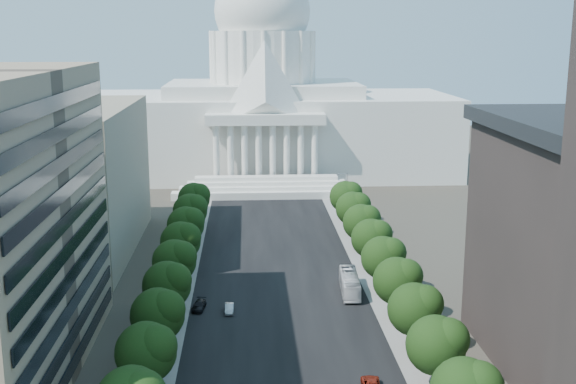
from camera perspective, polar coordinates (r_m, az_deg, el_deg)
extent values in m
cube|color=black|center=(143.85, -1.02, -5.51)|extent=(30.00, 260.00, 0.01)
cube|color=gray|center=(144.40, -8.61, -5.58)|extent=(8.00, 260.00, 0.02)
cube|color=gray|center=(145.80, 6.49, -5.34)|extent=(8.00, 260.00, 0.02)
cube|color=white|center=(233.98, -1.97, 4.62)|extent=(120.00, 50.00, 25.00)
cube|color=white|center=(232.45, -2.00, 8.17)|extent=(60.00, 40.00, 4.00)
cube|color=white|center=(206.19, -1.81, 5.81)|extent=(34.00, 8.00, 3.00)
cylinder|color=white|center=(231.92, -2.02, 10.63)|extent=(32.00, 32.00, 16.00)
ellipsoid|color=white|center=(231.90, -2.04, 14.09)|extent=(30.00, 30.00, 27.60)
cube|color=gray|center=(155.61, -19.15, 0.88)|extent=(38.00, 52.00, 30.00)
sphere|color=black|center=(92.00, -11.17, -12.32)|extent=(7.60, 7.60, 7.60)
sphere|color=black|center=(90.67, -10.42, -11.88)|extent=(5.32, 5.32, 5.32)
cylinder|color=#33261C|center=(104.76, -10.17, -11.92)|extent=(0.56, 0.56, 2.94)
sphere|color=black|center=(102.93, -10.27, -9.53)|extent=(7.60, 7.60, 7.60)
sphere|color=black|center=(101.65, -9.60, -9.10)|extent=(5.32, 5.32, 5.32)
cylinder|color=#33261C|center=(115.73, -9.48, -9.47)|extent=(0.56, 0.56, 2.94)
sphere|color=black|center=(114.07, -9.56, -7.28)|extent=(7.60, 7.60, 7.60)
sphere|color=black|center=(112.84, -8.95, -6.87)|extent=(5.32, 5.32, 5.32)
cylinder|color=#33261C|center=(126.88, -8.91, -7.46)|extent=(0.56, 0.56, 2.94)
sphere|color=black|center=(125.37, -8.98, -5.44)|extent=(7.60, 7.60, 7.60)
sphere|color=black|center=(124.18, -8.42, -5.04)|extent=(5.32, 5.32, 5.32)
cylinder|color=#33261C|center=(138.18, -8.44, -5.77)|extent=(0.56, 0.56, 2.94)
sphere|color=black|center=(136.79, -8.50, -3.90)|extent=(7.60, 7.60, 7.60)
sphere|color=black|center=(135.63, -7.98, -3.52)|extent=(5.32, 5.32, 5.32)
cylinder|color=#33261C|center=(149.58, -8.04, -4.33)|extent=(0.56, 0.56, 2.94)
sphere|color=black|center=(148.30, -8.10, -2.59)|extent=(7.60, 7.60, 7.60)
sphere|color=black|center=(147.17, -7.62, -2.24)|extent=(5.32, 5.32, 5.32)
cylinder|color=#33261C|center=(161.07, -7.70, -3.10)|extent=(0.56, 0.56, 2.94)
sphere|color=black|center=(159.89, -7.75, -1.48)|extent=(7.60, 7.60, 7.60)
sphere|color=black|center=(158.78, -7.30, -1.14)|extent=(5.32, 5.32, 5.32)
cylinder|color=#33261C|center=(172.63, -7.41, -2.04)|extent=(0.56, 0.56, 2.94)
sphere|color=black|center=(171.53, -7.45, -0.52)|extent=(7.60, 7.60, 7.60)
sphere|color=black|center=(170.44, -7.03, -0.19)|extent=(5.32, 5.32, 5.32)
cylinder|color=#33261C|center=(96.07, 11.48, -14.33)|extent=(0.56, 0.56, 2.94)
sphere|color=black|center=(94.06, 11.61, -11.77)|extent=(7.60, 7.60, 7.60)
sphere|color=black|center=(93.28, 12.56, -11.26)|extent=(5.32, 5.32, 5.32)
cylinder|color=#33261C|center=(106.58, 9.83, -11.47)|extent=(0.56, 0.56, 2.94)
sphere|color=black|center=(104.78, 9.93, -9.12)|extent=(7.60, 7.60, 7.60)
sphere|color=black|center=(103.98, 10.77, -8.65)|extent=(5.32, 5.32, 5.32)
cylinder|color=#33261C|center=(117.37, 8.51, -9.12)|extent=(0.56, 0.56, 2.94)
sphere|color=black|center=(115.74, 8.58, -6.95)|extent=(7.60, 7.60, 7.60)
sphere|color=black|center=(114.94, 9.33, -6.52)|extent=(5.32, 5.32, 5.32)
cylinder|color=#33261C|center=(128.38, 7.42, -7.17)|extent=(0.56, 0.56, 2.94)
sphere|color=black|center=(126.89, 7.48, -5.17)|extent=(7.60, 7.60, 7.60)
sphere|color=black|center=(126.09, 8.16, -4.76)|extent=(5.32, 5.32, 5.32)
cylinder|color=#33261C|center=(139.56, 6.52, -5.52)|extent=(0.56, 0.56, 2.94)
sphere|color=black|center=(138.19, 6.56, -3.67)|extent=(7.60, 7.60, 7.60)
sphere|color=black|center=(137.39, 7.18, -3.29)|extent=(5.32, 5.32, 5.32)
cylinder|color=#33261C|center=(150.86, 5.75, -4.13)|extent=(0.56, 0.56, 2.94)
sphere|color=black|center=(149.59, 5.79, -2.40)|extent=(7.60, 7.60, 7.60)
sphere|color=black|center=(148.79, 6.35, -2.04)|extent=(5.32, 5.32, 5.32)
cylinder|color=#33261C|center=(162.26, 5.09, -2.92)|extent=(0.56, 0.56, 2.94)
sphere|color=black|center=(161.08, 5.12, -1.31)|extent=(7.60, 7.60, 7.60)
sphere|color=black|center=(160.28, 5.64, -0.97)|extent=(5.32, 5.32, 5.32)
cylinder|color=#33261C|center=(173.74, 4.52, -1.88)|extent=(0.56, 0.56, 2.94)
sphere|color=black|center=(172.64, 4.55, -0.36)|extent=(7.60, 7.60, 7.60)
sphere|color=black|center=(171.84, 5.03, -0.04)|extent=(5.32, 5.32, 5.32)
cylinder|color=gray|center=(94.54, 13.22, -12.83)|extent=(0.18, 0.18, 9.00)
cylinder|color=gray|center=(92.48, 12.63, -10.48)|extent=(2.40, 0.14, 0.14)
sphere|color=gray|center=(92.23, 11.96, -10.57)|extent=(0.44, 0.44, 0.44)
cylinder|color=gray|center=(116.83, 9.77, -7.68)|extent=(0.18, 0.18, 9.00)
cylinder|color=gray|center=(115.17, 9.26, -5.70)|extent=(2.40, 0.14, 0.14)
sphere|color=gray|center=(114.97, 8.72, -5.76)|extent=(0.44, 0.44, 0.44)
cylinder|color=gray|center=(140.04, 7.49, -4.19)|extent=(0.18, 0.18, 9.00)
cylinder|color=gray|center=(138.66, 7.05, -2.50)|extent=(2.40, 0.14, 0.14)
sphere|color=gray|center=(138.49, 6.60, -2.55)|extent=(0.44, 0.44, 0.44)
cylinder|color=gray|center=(163.78, 5.88, -1.70)|extent=(0.18, 0.18, 9.00)
cylinder|color=gray|center=(162.60, 5.49, -0.23)|extent=(2.40, 0.14, 0.14)
sphere|color=gray|center=(162.46, 5.11, -0.27)|extent=(0.44, 0.44, 0.44)
cylinder|color=gray|center=(187.84, 4.68, 0.16)|extent=(0.18, 0.18, 9.00)
cylinder|color=gray|center=(186.82, 4.34, 1.45)|extent=(2.40, 0.14, 0.14)
sphere|color=gray|center=(186.69, 4.00, 1.41)|extent=(0.44, 0.44, 0.44)
imported|color=#AAADB2|center=(118.85, -4.66, -9.16)|extent=(1.39, 3.98, 1.31)
imported|color=maroon|center=(95.47, 6.60, -14.84)|extent=(2.58, 5.20, 1.42)
imported|color=black|center=(120.46, -7.05, -8.91)|extent=(2.49, 4.85, 1.35)
imported|color=silver|center=(127.02, 4.90, -7.20)|extent=(3.66, 12.58, 3.46)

